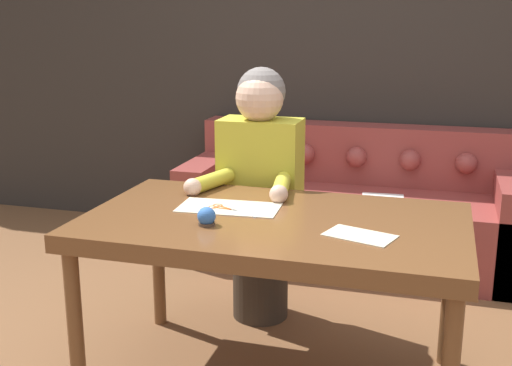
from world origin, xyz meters
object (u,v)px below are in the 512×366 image
Objects in this scene: person at (260,192)px; pin_cushion at (207,217)px; couch at (352,212)px; dining_table at (274,234)px; scissors at (226,209)px.

person is 0.76m from pin_cushion.
couch is 28.93× the size of pin_cushion.
person is at bearing 111.11° from dining_table.
couch reaches higher than scissors.
pin_cushion is at bearing -100.44° from couch.
pin_cushion is (-0.00, -0.22, 0.03)m from scissors.
couch is at bearing 79.56° from pin_cushion.
couch is at bearing 71.65° from person.
person reaches higher than couch.
person is at bearing -108.35° from couch.
couch reaches higher than dining_table.
scissors is at bearing -101.72° from couch.
scissors is 0.22m from pin_cushion.
scissors is at bearing -88.92° from person.
dining_table is at bearing 36.43° from pin_cushion.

